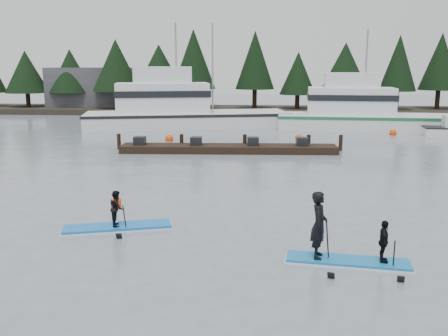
# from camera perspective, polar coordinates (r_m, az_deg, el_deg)

# --- Properties ---
(ground) EXTENTS (160.00, 160.00, 0.00)m
(ground) POSITION_cam_1_polar(r_m,az_deg,el_deg) (15.12, -1.71, -8.70)
(ground) COLOR slate
(ground) RESTS_ON ground
(far_shore) EXTENTS (70.00, 8.00, 0.60)m
(far_shore) POSITION_cam_1_polar(r_m,az_deg,el_deg) (56.33, 2.75, 6.60)
(far_shore) COLOR #2D281E
(far_shore) RESTS_ON ground
(treeline) EXTENTS (60.00, 4.00, 8.00)m
(treeline) POSITION_cam_1_polar(r_m,az_deg,el_deg) (56.36, 2.74, 6.29)
(treeline) COLOR black
(treeline) RESTS_ON ground
(waterfront_building) EXTENTS (18.00, 6.00, 5.00)m
(waterfront_building) POSITION_cam_1_polar(r_m,az_deg,el_deg) (60.19, -10.79, 8.83)
(waterfront_building) COLOR #4C4C51
(waterfront_building) RESTS_ON ground
(fishing_boat_large) EXTENTS (17.98, 8.48, 9.83)m
(fishing_boat_large) POSITION_cam_1_polar(r_m,az_deg,el_deg) (43.73, -4.95, 5.69)
(fishing_boat_large) COLOR silver
(fishing_boat_large) RESTS_ON ground
(fishing_boat_medium) EXTENTS (15.79, 5.38, 9.11)m
(fishing_boat_medium) POSITION_cam_1_polar(r_m,az_deg,el_deg) (43.64, 16.01, 5.16)
(fishing_boat_medium) COLOR silver
(fishing_boat_medium) RESTS_ON ground
(floating_dock) EXTENTS (13.29, 2.29, 0.44)m
(floating_dock) POSITION_cam_1_polar(r_m,az_deg,el_deg) (30.73, 0.53, 2.22)
(floating_dock) COLOR black
(floating_dock) RESTS_ON ground
(buoy_d) EXTENTS (0.53, 0.53, 0.53)m
(buoy_d) POSITION_cam_1_polar(r_m,az_deg,el_deg) (36.21, 8.55, 3.18)
(buoy_d) COLOR #E43F0B
(buoy_d) RESTS_ON ground
(buoy_b) EXTENTS (0.59, 0.59, 0.59)m
(buoy_b) POSITION_cam_1_polar(r_m,az_deg,el_deg) (35.54, -6.27, 3.08)
(buoy_b) COLOR #E43F0B
(buoy_b) RESTS_ON ground
(buoy_a) EXTENTS (0.61, 0.61, 0.61)m
(buoy_a) POSITION_cam_1_polar(r_m,az_deg,el_deg) (42.77, -14.28, 4.24)
(buoy_a) COLOR #E43F0B
(buoy_a) RESTS_ON ground
(buoy_c) EXTENTS (0.55, 0.55, 0.55)m
(buoy_c) POSITION_cam_1_polar(r_m,az_deg,el_deg) (40.63, 18.73, 3.61)
(buoy_c) COLOR #E43F0B
(buoy_c) RESTS_ON ground
(paddleboard_solo) EXTENTS (3.57, 1.78, 1.78)m
(paddleboard_solo) POSITION_cam_1_polar(r_m,az_deg,el_deg) (16.70, -12.09, -5.66)
(paddleboard_solo) COLOR blue
(paddleboard_solo) RESTS_ON ground
(paddleboard_duo) EXTENTS (3.36, 1.38, 2.47)m
(paddleboard_duo) POSITION_cam_1_polar(r_m,az_deg,el_deg) (13.89, 13.12, -7.84)
(paddleboard_duo) COLOR #1372B6
(paddleboard_duo) RESTS_ON ground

